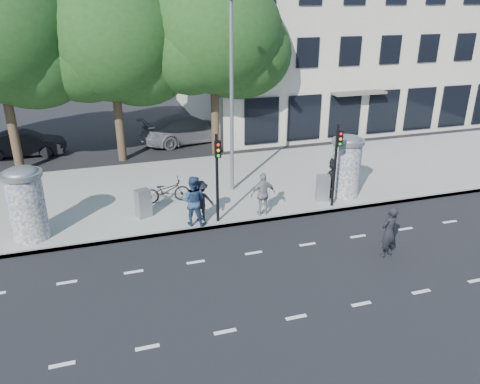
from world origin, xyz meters
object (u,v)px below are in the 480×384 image
object	(u,v)px
ad_column_left	(26,202)
ped_f	(333,177)
ped_e	(263,194)
car_right	(188,129)
man_road	(389,232)
ad_column_right	(346,164)
traffic_pole_far	(336,157)
cabinet_right	(323,188)
bicycle	(166,191)
traffic_pole_near	(217,170)
car_mid	(24,144)
cabinet_left	(143,203)
ped_c	(193,201)
street_lamp	(232,83)
ped_d	(200,201)

from	to	relation	value
ad_column_left	ped_f	bearing A→B (deg)	1.11
ped_e	car_right	bearing A→B (deg)	-88.88
ped_f	man_road	size ratio (longest dim) A/B	0.95
ad_column_right	man_road	size ratio (longest dim) A/B	1.48
ad_column_right	ped_f	xyz separation A→B (m)	(-0.54, 0.03, -0.53)
ad_column_right	traffic_pole_far	size ratio (longest dim) A/B	0.78
man_road	cabinet_right	size ratio (longest dim) A/B	1.62
ad_column_left	bicycle	xyz separation A→B (m)	(5.03, 1.69, -0.88)
traffic_pole_near	car_right	xyz separation A→B (m)	(1.10, 11.13, -1.42)
car_mid	bicycle	bearing A→B (deg)	-138.71
ad_column_left	cabinet_left	xyz separation A→B (m)	(3.96, 0.56, -0.83)
cabinet_right	car_right	bearing A→B (deg)	125.43
ped_c	car_right	world-z (taller)	ped_c
car_right	ped_c	bearing A→B (deg)	156.03
man_road	car_mid	distance (m)	19.70
car_right	cabinet_left	bearing A→B (deg)	145.63
ped_e	car_right	world-z (taller)	ped_e
ad_column_left	bicycle	bearing A→B (deg)	18.53
ped_f	bicycle	xyz separation A→B (m)	(-6.83, 1.46, -0.35)
street_lamp	ped_e	xyz separation A→B (m)	(0.42, -2.75, -3.79)
ped_e	cabinet_left	distance (m)	4.62
man_road	traffic_pole_near	bearing A→B (deg)	-53.54
traffic_pole_far	ped_d	size ratio (longest dim) A/B	2.12
ped_d	man_road	xyz separation A→B (m)	(5.39, -4.17, -0.06)
ped_c	car_mid	world-z (taller)	ped_c
traffic_pole_far	bicycle	xyz separation A→B (m)	(-6.37, 2.39, -1.57)
ad_column_left	man_road	size ratio (longest dim) A/B	1.48
ad_column_left	car_mid	xyz separation A→B (m)	(-1.28, 10.51, -0.86)
traffic_pole_far	car_mid	bearing A→B (deg)	138.52
traffic_pole_far	man_road	world-z (taller)	traffic_pole_far
traffic_pole_near	ped_d	world-z (taller)	traffic_pole_near
ped_e	ped_f	world-z (taller)	ped_e
ped_c	ped_f	distance (m)	6.24
street_lamp	car_mid	world-z (taller)	street_lamp
ped_c	bicycle	bearing A→B (deg)	-50.23
traffic_pole_far	car_right	distance (m)	11.81
cabinet_left	cabinet_right	bearing A→B (deg)	-27.60
ped_c	cabinet_right	bearing A→B (deg)	-149.64
traffic_pole_near	ped_f	distance (m)	5.48
ped_f	car_mid	xyz separation A→B (m)	(-13.14, 10.28, -0.32)
traffic_pole_near	bicycle	bearing A→B (deg)	123.29
man_road	car_right	xyz separation A→B (m)	(-3.69, 15.00, -0.09)
ad_column_left	street_lamp	bearing A→B (deg)	14.94
ad_column_right	cabinet_left	bearing A→B (deg)	177.52
ad_column_left	cabinet_left	size ratio (longest dim) A/B	2.37
street_lamp	ped_d	distance (m)	5.02
traffic_pole_far	ad_column_left	bearing A→B (deg)	176.45
traffic_pole_near	street_lamp	bearing A→B (deg)	63.77
ped_e	bicycle	distance (m)	4.11
ped_c	ped_d	bearing A→B (deg)	-118.09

